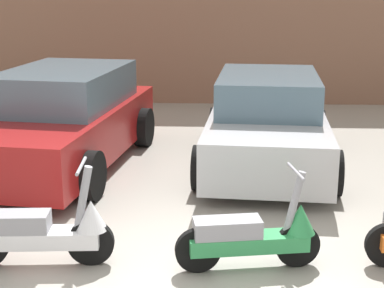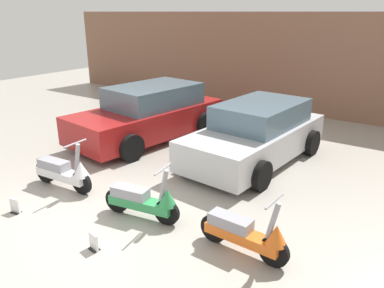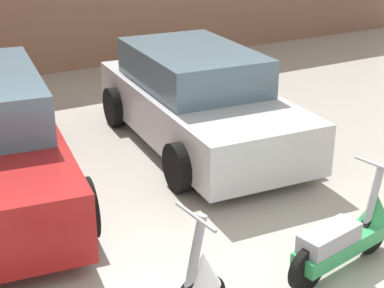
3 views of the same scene
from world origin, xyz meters
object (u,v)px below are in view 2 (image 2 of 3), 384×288
at_px(scooter_front_right, 144,200).
at_px(car_rear_left, 149,114).
at_px(scooter_front_left, 64,171).
at_px(scooter_front_center, 247,233).
at_px(car_rear_center, 256,134).
at_px(placard_near_right_scooter, 94,243).
at_px(placard_near_left_scooter, 15,207).

bearing_deg(scooter_front_right, car_rear_left, 119.83).
relative_size(scooter_front_left, scooter_front_center, 1.04).
relative_size(scooter_front_right, car_rear_center, 0.34).
distance_m(scooter_front_center, placard_near_right_scooter, 2.18).
relative_size(scooter_front_center, car_rear_center, 0.34).
bearing_deg(scooter_front_center, scooter_front_right, -175.22).
xyz_separation_m(scooter_front_center, placard_near_right_scooter, (-1.85, -1.13, -0.23)).
bearing_deg(car_rear_center, placard_near_right_scooter, -0.64).
relative_size(car_rear_left, placard_near_right_scooter, 16.84).
bearing_deg(scooter_front_center, car_rear_left, 147.21).
bearing_deg(scooter_front_center, placard_near_right_scooter, -146.02).
relative_size(car_rear_left, placard_near_left_scooter, 16.84).
bearing_deg(scooter_front_right, placard_near_left_scooter, -160.10).
distance_m(scooter_front_right, scooter_front_center, 1.81).
relative_size(scooter_front_right, scooter_front_center, 0.99).
height_order(scooter_front_right, placard_near_left_scooter, scooter_front_right).
distance_m(scooter_front_right, placard_near_left_scooter, 2.24).
bearing_deg(scooter_front_right, car_rear_center, 74.14).
xyz_separation_m(scooter_front_left, car_rear_center, (2.37, 3.41, 0.28)).
bearing_deg(car_rear_center, scooter_front_left, -30.17).
height_order(car_rear_left, placard_near_left_scooter, car_rear_left).
distance_m(scooter_front_left, car_rear_center, 4.17).
relative_size(scooter_front_left, car_rear_center, 0.36).
bearing_deg(placard_near_right_scooter, car_rear_center, 84.71).
bearing_deg(placard_near_right_scooter, scooter_front_center, 31.52).
bearing_deg(scooter_front_left, placard_near_left_scooter, -91.38).
height_order(car_rear_center, placard_near_right_scooter, car_rear_center).
xyz_separation_m(car_rear_center, placard_near_right_scooter, (-0.41, -4.46, -0.52)).
bearing_deg(placard_near_left_scooter, scooter_front_right, 29.43).
bearing_deg(scooter_front_center, car_rear_center, 115.82).
bearing_deg(placard_near_right_scooter, scooter_front_left, 151.98).
distance_m(scooter_front_center, placard_near_left_scooter, 3.94).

